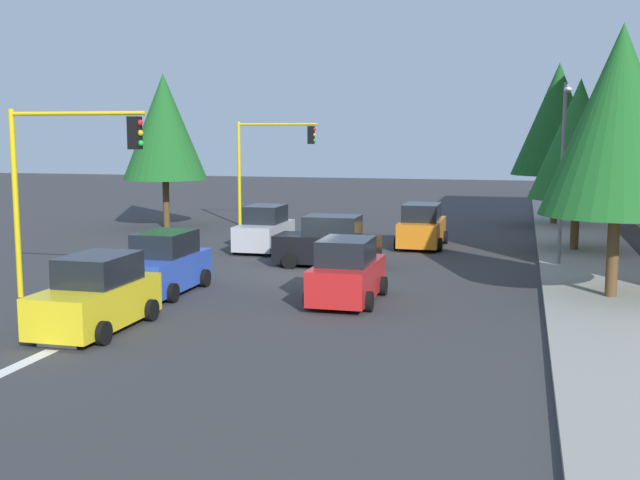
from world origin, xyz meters
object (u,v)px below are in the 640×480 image
Objects in this scene: car_yellow at (97,296)px; traffic_signal_near_right at (65,166)px; traffic_signal_far_right at (270,152)px; tree_roadside_near at (619,121)px; car_orange at (422,227)px; car_red at (347,273)px; street_lamp_curbside at (563,154)px; tree_opposite_side at (164,127)px; car_blue at (164,265)px; car_silver at (265,230)px; car_black at (328,243)px; tree_roadside_far at (558,119)px; tree_roadside_mid at (579,139)px.

traffic_signal_near_right is at bearing -138.67° from car_yellow.
traffic_signal_far_right reaches higher than car_yellow.
traffic_signal_far_right is 22.82m from tree_roadside_near.
traffic_signal_near_right is at bearing -32.96° from car_orange.
car_red is 0.93× the size of car_yellow.
tree_opposite_side reaches higher than street_lamp_curbside.
car_orange is (3.91, 14.41, -4.53)m from tree_opposite_side.
car_orange is 14.10m from car_blue.
street_lamp_curbside reaches higher than traffic_signal_far_right.
car_yellow is at bearing 0.65° from car_silver.
tree_opposite_side is at bearing -69.30° from traffic_signal_far_right.
tree_opposite_side reaches higher than car_red.
car_black and car_yellow have the same top height.
tree_opposite_side is at bearing -139.78° from car_red.
tree_roadside_near is 14.80m from car_blue.
tree_roadside_far is at bearing 104.74° from traffic_signal_far_right.
traffic_signal_far_right is at bearing -152.43° from car_black.
traffic_signal_near_right is at bearing -57.22° from street_lamp_curbside.
traffic_signal_far_right is 20.23m from car_red.
street_lamp_curbside is 0.85× the size of tree_opposite_side.
traffic_signal_near_right is 1.02× the size of traffic_signal_far_right.
tree_roadside_far is (-6.00, 20.50, 0.42)m from tree_opposite_side.
car_blue is (7.87, -12.59, -3.45)m from street_lamp_curbside.
car_silver is at bearing 16.43° from traffic_signal_far_right.
traffic_signal_near_right is at bearing 16.33° from tree_opposite_side.
tree_roadside_mid is 1.77× the size of car_yellow.
car_silver is (-7.28, -13.64, -4.60)m from tree_roadside_near.
traffic_signal_far_right is 0.82× the size of street_lamp_curbside.
tree_roadside_mid is at bearing 122.44° from car_black.
traffic_signal_near_right is 17.11m from car_orange.
traffic_signal_far_right is at bearing -110.91° from tree_roadside_mid.
car_black is 11.68m from car_yellow.
tree_roadside_near reaches higher than car_blue.
tree_opposite_side reaches higher than traffic_signal_near_right.
tree_roadside_near is 11.66m from car_black.
traffic_signal_far_right is 0.69× the size of tree_roadside_near.
tree_opposite_side is (2.00, -5.29, 1.37)m from traffic_signal_far_right.
car_red is (22.15, -6.85, -4.96)m from tree_roadside_far.
tree_roadside_far reaches higher than tree_roadside_near.
car_black is at bearing 147.77° from car_blue.
car_blue is at bearing -175.10° from car_yellow.
car_blue is (12.35, -6.80, -0.00)m from car_orange.
traffic_signal_near_right is at bearing -0.06° from traffic_signal_far_right.
tree_roadside_near reaches higher than tree_roadside_mid.
car_red is at bearing -31.16° from tree_roadside_mid.
tree_opposite_side is 2.07× the size of car_black.
traffic_signal_far_right is 0.64× the size of tree_roadside_far.
tree_opposite_side is 1.12× the size of tree_roadside_mid.
car_silver is (8.72, 2.57, -3.16)m from traffic_signal_far_right.
tree_opposite_side is 15.61m from car_orange.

